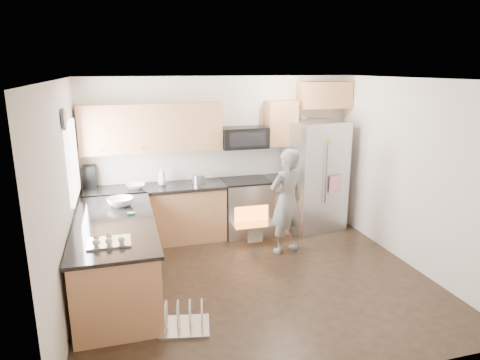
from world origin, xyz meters
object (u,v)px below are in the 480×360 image
object	(u,v)px
refrigerator	(315,176)
dish_rack	(184,321)
person	(287,201)
stove_range	(246,194)

from	to	relation	value
refrigerator	dish_rack	bearing A→B (deg)	-147.62
refrigerator	person	bearing A→B (deg)	-145.67
dish_rack	person	bearing A→B (deg)	41.41
refrigerator	person	xyz separation A→B (m)	(-0.85, -0.83, -0.14)
person	dish_rack	xyz separation A→B (m)	(-1.79, -1.58, -0.71)
dish_rack	refrigerator	bearing A→B (deg)	42.38
person	dish_rack	size ratio (longest dim) A/B	2.67
person	stove_range	bearing A→B (deg)	-83.29
refrigerator	stove_range	bearing A→B (deg)	166.48
stove_range	person	xyz separation A→B (m)	(0.37, -0.91, 0.12)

